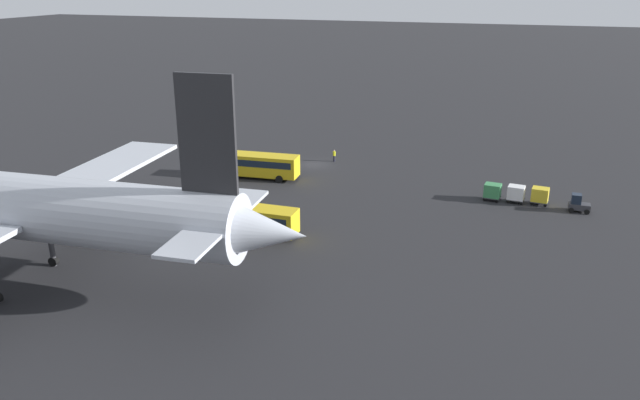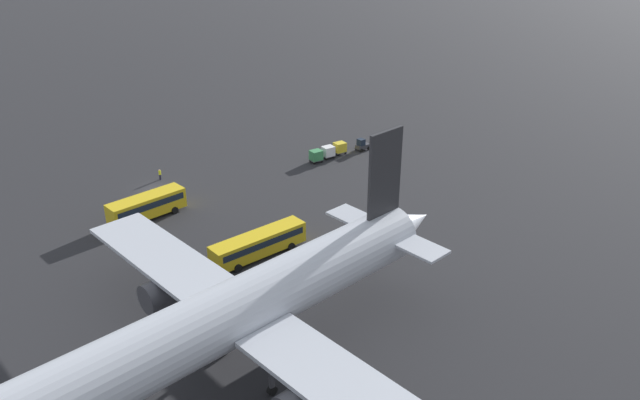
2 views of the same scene
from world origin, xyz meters
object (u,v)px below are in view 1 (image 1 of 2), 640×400
at_px(baggage_tug, 578,204).
at_px(cargo_cart_green, 492,191).
at_px(shuttle_bus_near, 259,164).
at_px(cargo_cart_yellow, 540,195).
at_px(shuttle_bus_far, 239,216).
at_px(cargo_cart_white, 516,193).
at_px(worker_person, 334,156).

relative_size(baggage_tug, cargo_cart_green, 1.11).
relative_size(shuttle_bus_near, cargo_cart_yellow, 5.07).
distance_m(shuttle_bus_far, cargo_cart_white, 33.53).
bearing_deg(cargo_cart_white, worker_person, -20.60).
distance_m(shuttle_bus_near, shuttle_bus_far, 19.19).
bearing_deg(baggage_tug, worker_person, -17.66).
bearing_deg(cargo_cart_white, cargo_cart_yellow, -176.77).
xyz_separation_m(shuttle_bus_near, cargo_cart_green, (-30.60, -0.91, -0.75)).
xyz_separation_m(cargo_cart_yellow, cargo_cart_green, (5.48, 0.29, 0.00)).
xyz_separation_m(worker_person, cargo_cart_green, (-23.36, 9.95, 0.32)).
distance_m(worker_person, cargo_cart_green, 25.39).
bearing_deg(worker_person, cargo_cart_green, 156.93).
bearing_deg(cargo_cart_yellow, worker_person, -18.51).
xyz_separation_m(worker_person, cargo_cart_yellow, (-28.85, 9.66, 0.32)).
relative_size(cargo_cart_yellow, cargo_cart_white, 1.00).
relative_size(shuttle_bus_far, baggage_tug, 5.28).
bearing_deg(baggage_tug, cargo_cart_green, -4.27).
bearing_deg(cargo_cart_white, shuttle_bus_far, 35.15).
relative_size(shuttle_bus_near, worker_person, 6.30).
bearing_deg(worker_person, cargo_cart_white, 159.40).
bearing_deg(worker_person, baggage_tug, 162.03).
bearing_deg(cargo_cart_green, shuttle_bus_far, 37.84).
height_order(baggage_tug, cargo_cart_yellow, baggage_tug).
distance_m(worker_person, cargo_cart_white, 27.89).
bearing_deg(cargo_cart_green, baggage_tug, 175.42).
xyz_separation_m(shuttle_bus_far, worker_person, (-1.31, -29.11, -0.98)).
distance_m(baggage_tug, cargo_cart_green, 9.76).
distance_m(cargo_cart_yellow, cargo_cart_white, 2.75).
height_order(shuttle_bus_far, cargo_cart_white, shuttle_bus_far).
bearing_deg(shuttle_bus_near, cargo_cart_white, 177.44).
bearing_deg(cargo_cart_yellow, shuttle_bus_near, 1.91).
relative_size(worker_person, cargo_cart_yellow, 0.80).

